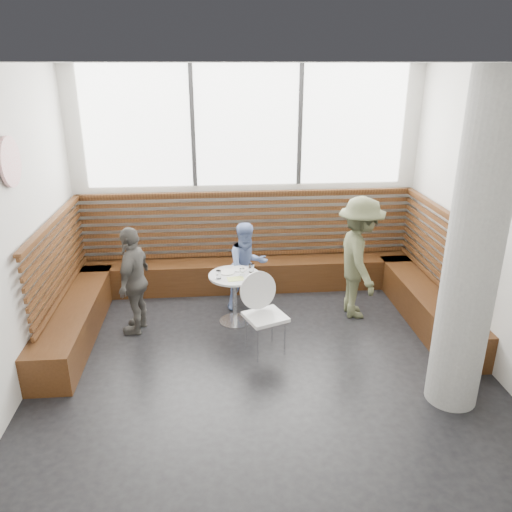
{
  "coord_description": "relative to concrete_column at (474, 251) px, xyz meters",
  "views": [
    {
      "loc": [
        -0.49,
        -4.65,
        3.19
      ],
      "look_at": [
        0.0,
        1.0,
        1.0
      ],
      "focal_mm": 35.0,
      "sensor_mm": 36.0,
      "label": 1
    }
  ],
  "objects": [
    {
      "name": "room",
      "position": [
        -1.85,
        0.6,
        0.0
      ],
      "size": [
        5.0,
        5.0,
        3.2
      ],
      "color": "silver",
      "rests_on": "ground"
    },
    {
      "name": "booth",
      "position": [
        -1.85,
        2.37,
        -1.19
      ],
      "size": [
        5.0,
        2.5,
        1.44
      ],
      "color": "#3D220F",
      "rests_on": "ground"
    },
    {
      "name": "concrete_column",
      "position": [
        0.0,
        0.0,
        0.0
      ],
      "size": [
        0.5,
        0.5,
        3.2
      ],
      "primitive_type": "cylinder",
      "color": "gray",
      "rests_on": "ground"
    },
    {
      "name": "wall_art",
      "position": [
        -4.31,
        1.0,
        0.7
      ],
      "size": [
        0.03,
        0.5,
        0.5
      ],
      "primitive_type": "cylinder",
      "rotation": [
        0.0,
        1.57,
        0.0
      ],
      "color": "white",
      "rests_on": "room"
    },
    {
      "name": "cafe_table",
      "position": [
        -2.11,
        1.79,
        -1.11
      ],
      "size": [
        0.66,
        0.66,
        0.68
      ],
      "color": "silver",
      "rests_on": "ground"
    },
    {
      "name": "cafe_chair",
      "position": [
        -1.79,
        1.1,
        -1.04
      ],
      "size": [
        0.46,
        0.45,
        0.95
      ],
      "rotation": [
        0.0,
        0.0,
        0.38
      ],
      "color": "white",
      "rests_on": "ground"
    },
    {
      "name": "adult_man",
      "position": [
        -0.47,
        1.88,
        -0.78
      ],
      "size": [
        0.63,
        1.07,
        1.63
      ],
      "primitive_type": "imported",
      "rotation": [
        0.0,
        0.0,
        1.55
      ],
      "color": "#565B3C",
      "rests_on": "ground"
    },
    {
      "name": "child_back",
      "position": [
        -1.91,
        2.22,
        -0.99
      ],
      "size": [
        0.72,
        0.65,
        1.22
      ],
      "primitive_type": "imported",
      "rotation": [
        0.0,
        0.0,
        0.38
      ],
      "color": "#6D84BD",
      "rests_on": "ground"
    },
    {
      "name": "child_left",
      "position": [
        -3.35,
        1.7,
        -0.91
      ],
      "size": [
        0.51,
        0.86,
        1.38
      ],
      "primitive_type": "imported",
      "rotation": [
        0.0,
        0.0,
        -1.8
      ],
      "color": "#595650",
      "rests_on": "ground"
    },
    {
      "name": "plate_near",
      "position": [
        -2.21,
        1.86,
        -0.91
      ],
      "size": [
        0.2,
        0.2,
        0.01
      ],
      "primitive_type": "cylinder",
      "color": "white",
      "rests_on": "cafe_table"
    },
    {
      "name": "plate_far",
      "position": [
        -2.04,
        1.96,
        -0.91
      ],
      "size": [
        0.2,
        0.2,
        0.01
      ],
      "primitive_type": "cylinder",
      "color": "white",
      "rests_on": "cafe_table"
    },
    {
      "name": "glass_left",
      "position": [
        -2.31,
        1.69,
        -0.87
      ],
      "size": [
        0.07,
        0.07,
        0.11
      ],
      "primitive_type": "cylinder",
      "color": "white",
      "rests_on": "cafe_table"
    },
    {
      "name": "glass_mid",
      "position": [
        -2.01,
        1.74,
        -0.87
      ],
      "size": [
        0.07,
        0.07,
        0.1
      ],
      "primitive_type": "cylinder",
      "color": "white",
      "rests_on": "cafe_table"
    },
    {
      "name": "glass_right",
      "position": [
        -1.89,
        1.86,
        -0.87
      ],
      "size": [
        0.07,
        0.07,
        0.11
      ],
      "primitive_type": "cylinder",
      "color": "white",
      "rests_on": "cafe_table"
    },
    {
      "name": "menu_card",
      "position": [
        -2.1,
        1.65,
        -0.92
      ],
      "size": [
        0.23,
        0.17,
        0.0
      ],
      "primitive_type": "cube",
      "rotation": [
        0.0,
        0.0,
        0.15
      ],
      "color": "#A5C64C",
      "rests_on": "cafe_table"
    }
  ]
}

